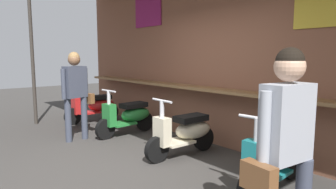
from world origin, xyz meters
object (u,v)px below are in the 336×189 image
at_px(shopper_with_handbag, 76,87).
at_px(shopper_browsing, 285,135).
at_px(scooter_teal, 276,158).
at_px(scooter_red, 95,106).
at_px(scooter_green, 129,116).
at_px(scooter_cream, 186,132).

relative_size(shopper_with_handbag, shopper_browsing, 1.01).
bearing_deg(shopper_with_handbag, scooter_teal, -178.09).
height_order(scooter_red, scooter_green, same).
relative_size(scooter_cream, scooter_teal, 1.00).
distance_m(scooter_green, shopper_with_handbag, 1.24).
height_order(scooter_cream, scooter_teal, same).
xyz_separation_m(scooter_green, scooter_teal, (3.34, -0.00, 0.00)).
distance_m(scooter_green, shopper_browsing, 4.28).
xyz_separation_m(scooter_teal, shopper_with_handbag, (-3.59, -1.02, 0.65)).
xyz_separation_m(scooter_red, scooter_cream, (3.29, -0.00, 0.00)).
height_order(scooter_red, shopper_with_handbag, shopper_with_handbag).
xyz_separation_m(scooter_green, shopper_browsing, (4.07, -1.18, 0.64)).
relative_size(scooter_green, shopper_browsing, 0.83).
distance_m(scooter_teal, shopper_browsing, 1.53).
bearing_deg(scooter_teal, shopper_browsing, 27.53).
xyz_separation_m(scooter_teal, shopper_browsing, (0.73, -1.18, 0.64)).
height_order(scooter_cream, shopper_browsing, shopper_browsing).
bearing_deg(scooter_red, scooter_cream, 91.18).
bearing_deg(scooter_cream, shopper_with_handbag, -60.89).
relative_size(scooter_teal, shopper_browsing, 0.83).
xyz_separation_m(shopper_with_handbag, shopper_browsing, (4.32, -0.16, -0.02)).
distance_m(scooter_green, scooter_cream, 1.72).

